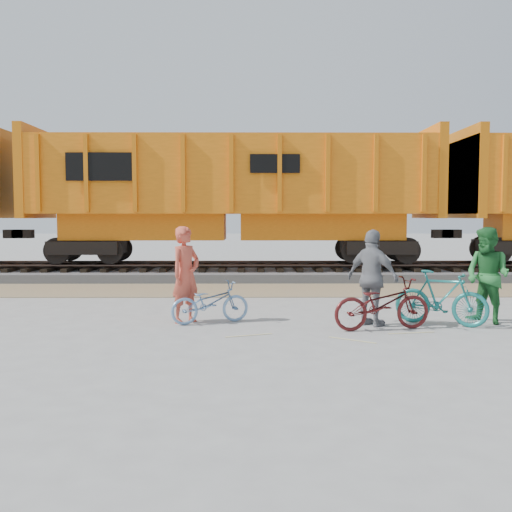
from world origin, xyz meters
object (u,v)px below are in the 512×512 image
object	(u,v)px
bicycle_blue	(210,302)
bicycle_maroon	(382,304)
person_man	(488,275)
person_woman	(373,278)
person_solo	(186,275)
hopper_car_center	(233,192)
bicycle_teal	(441,298)

from	to	relation	value
bicycle_blue	bicycle_maroon	xyz separation A→B (m)	(3.31, -0.70, 0.07)
person_man	person_woman	world-z (taller)	person_man
bicycle_blue	person_solo	size ratio (longest dim) A/B	0.83
bicycle_maroon	person_man	xyz separation A→B (m)	(2.27, 0.66, 0.47)
hopper_car_center	person_solo	bearing A→B (deg)	-94.59
person_solo	person_man	size ratio (longest dim) A/B	1.01
bicycle_blue	bicycle_maroon	world-z (taller)	bicycle_maroon
hopper_car_center	person_woman	xyz separation A→B (m)	(3.03, -8.89, -2.06)
hopper_car_center	person_solo	xyz separation A→B (m)	(-0.68, -8.48, -2.03)
bicycle_blue	person_solo	world-z (taller)	person_solo
hopper_car_center	bicycle_blue	size ratio (longest dim) A/B	8.66
person_woman	person_solo	bearing A→B (deg)	38.62
hopper_car_center	person_solo	size ratio (longest dim) A/B	7.17
bicycle_blue	bicycle_teal	world-z (taller)	bicycle_teal
person_woman	bicycle_blue	bearing A→B (deg)	39.43
bicycle_maroon	person_solo	bearing A→B (deg)	66.54
hopper_car_center	bicycle_maroon	distance (m)	10.11
hopper_car_center	person_solo	world-z (taller)	hopper_car_center
bicycle_teal	person_man	bearing A→B (deg)	-49.34
person_solo	person_woman	bearing A→B (deg)	-57.48
bicycle_blue	person_solo	xyz separation A→B (m)	(-0.50, 0.10, 0.55)
hopper_car_center	bicycle_teal	xyz separation A→B (m)	(4.40, -8.83, -2.46)
bicycle_teal	person_solo	distance (m)	5.11
person_solo	person_woman	distance (m)	3.73
bicycle_teal	person_man	distance (m)	1.10
person_woman	bicycle_teal	bearing A→B (deg)	-132.85
person_man	person_woman	xyz separation A→B (m)	(-2.37, -0.26, -0.02)
hopper_car_center	person_woman	size ratio (longest dim) A/B	7.37
bicycle_teal	person_woman	size ratio (longest dim) A/B	0.95
bicycle_maroon	person_woman	bearing A→B (deg)	2.44
hopper_car_center	bicycle_blue	bearing A→B (deg)	-91.21
person_man	bicycle_maroon	bearing A→B (deg)	-106.33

